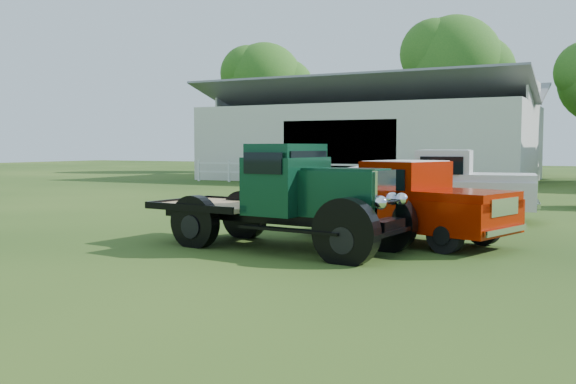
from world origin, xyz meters
The scene contains 8 objects.
ground centered at (0.00, 0.00, 0.00)m, with size 120.00×120.00×0.00m, color #15330E.
shed_left centered at (-7.00, 26.00, 2.80)m, with size 18.80×10.20×5.60m, color #B5B5B5, non-canonical shape.
fence_rail centered at (-8.00, 20.00, 0.60)m, with size 14.20×0.16×1.20m, color white, non-canonical shape.
tree_a centered at (-18.00, 33.00, 5.25)m, with size 6.30×6.30×10.50m, color #225818, non-canonical shape.
tree_b centered at (-4.00, 34.00, 5.75)m, with size 6.90×6.90×11.50m, color #225818, non-canonical shape.
vintage_flatbed centered at (0.24, 0.89, 0.99)m, with size 4.99×1.98×1.98m, color #0C3521, non-canonical shape.
red_pickup centered at (1.98, 2.79, 0.83)m, with size 4.56×1.75×1.66m, color #8E1200, non-canonical shape.
white_pickup centered at (1.73, 7.10, 0.90)m, with size 4.91×1.90×1.80m, color silver, non-canonical shape.
Camera 1 is at (5.79, -9.79, 1.92)m, focal length 40.00 mm.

